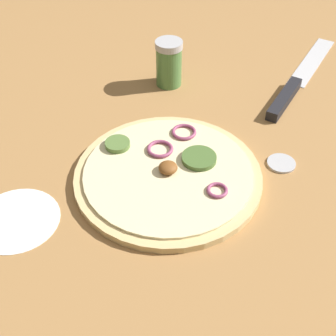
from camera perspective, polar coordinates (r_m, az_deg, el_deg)
ground_plane at (r=0.68m, az=0.00°, el=-1.30°), size 3.00×3.00×0.00m
pizza at (r=0.68m, az=0.03°, el=-0.71°), size 0.27×0.27×0.03m
knife at (r=0.88m, az=14.93°, el=9.45°), size 0.32×0.13×0.02m
spice_jar at (r=0.86m, az=0.11°, el=12.68°), size 0.05×0.05×0.08m
loose_cap at (r=0.72m, az=13.66°, el=0.67°), size 0.04×0.04×0.01m
flour_patch at (r=0.66m, az=-18.00°, el=-6.01°), size 0.12×0.12×0.00m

